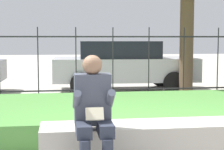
% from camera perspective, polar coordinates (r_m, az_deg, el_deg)
% --- Properties ---
extents(stone_bench, '(2.49, 0.55, 0.50)m').
position_cam_1_polar(stone_bench, '(4.43, 5.69, -10.80)').
color(stone_bench, '#ADA89E').
rests_on(stone_bench, ground_plane).
extents(person_seated_reader, '(0.42, 0.73, 1.30)m').
position_cam_1_polar(person_seated_reader, '(3.90, -2.86, -5.53)').
color(person_seated_reader, black).
rests_on(person_seated_reader, ground_plane).
extents(grass_berm, '(10.88, 2.90, 0.35)m').
position_cam_1_polar(grass_berm, '(6.51, 2.43, -5.89)').
color(grass_berm, '#4C893D').
rests_on(grass_berm, ground_plane).
extents(iron_fence, '(8.88, 0.03, 1.71)m').
position_cam_1_polar(iron_fence, '(8.21, 0.14, 1.62)').
color(iron_fence, '#232326').
rests_on(iron_fence, ground_plane).
extents(car_parked_center, '(4.02, 2.04, 1.40)m').
position_cam_1_polar(car_parked_center, '(10.57, 1.69, 1.62)').
color(car_parked_center, '#B7B7BC').
rests_on(car_parked_center, ground_plane).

